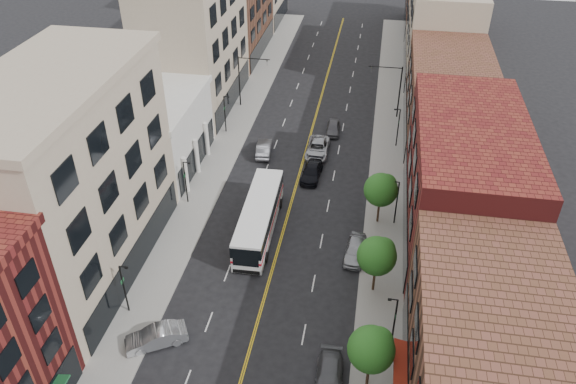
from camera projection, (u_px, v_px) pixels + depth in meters
The scene contains 29 objects.
sidewalk_left at pixel (224, 152), 69.35m from camera, with size 4.00×110.00×0.15m, color gray.
sidewalk_right at pixel (387, 166), 66.58m from camera, with size 4.00×110.00×0.15m, color gray.
bldg_l_tanoffice at pixel (69, 185), 47.41m from camera, with size 10.00×22.00×18.00m, color tan.
bldg_l_white at pixel (154, 135), 64.84m from camera, with size 10.00×14.00×8.00m, color silver.
bldg_l_far_a at pixel (194, 42), 75.74m from camera, with size 10.00×20.00×18.00m, color tan.
bldg_l_far_b at pixel (232, 9), 92.78m from camera, with size 10.00×20.00×15.00m, color brown.
bldg_r_mid at pixel (464, 181), 53.33m from camera, with size 10.00×22.00×12.00m, color #5C1818.
bldg_r_far_a at pixel (449, 97), 70.90m from camera, with size 10.00×20.00×10.00m, color brown.
bldg_r_far_b at pixel (442, 27), 86.75m from camera, with size 10.00×22.00×14.00m, color tan.
bldg_r_far_c at pixel (435, 0), 103.79m from camera, with size 10.00×18.00×11.00m, color brown.
tree_r_1 at pixel (372, 348), 39.32m from camera, with size 3.40×3.40×5.59m.
tree_r_2 at pixel (378, 255), 47.42m from camera, with size 3.40×3.40×5.59m.
tree_r_3 at pixel (382, 189), 55.51m from camera, with size 3.40×3.40×5.59m.
lamp_l_1 at pixel (124, 286), 45.97m from camera, with size 0.81×0.55×5.05m.
lamp_l_2 at pixel (186, 180), 58.92m from camera, with size 0.81×0.55×5.05m.
lamp_l_3 at pixel (225, 112), 71.87m from camera, with size 0.81×0.55×5.05m.
lamp_r_1 at pixel (394, 320), 42.95m from camera, with size 0.81×0.55×5.05m.
lamp_r_2 at pixel (396, 200), 55.90m from camera, with size 0.81×0.55×5.05m.
lamp_r_3 at pixel (398, 125), 68.85m from camera, with size 0.81×0.55×5.05m.
signal_mast_left at pixel (244, 75), 77.30m from camera, with size 4.49×0.18×7.20m.
signal_mast_right at pixel (395, 86), 74.46m from camera, with size 4.49×0.18×7.20m.
city_bus at pixel (259, 216), 55.43m from camera, with size 3.41×13.13×3.36m.
car_angle_b at pixel (156, 337), 44.36m from camera, with size 1.70×4.89×1.61m, color #B3B6BB.
car_parked_mid at pixel (329, 377), 41.35m from camera, with size 2.01×4.95×1.44m, color #4F4F54.
car_parked_far at pixel (355, 250), 53.01m from camera, with size 1.90×4.72×1.61m, color #98999F.
car_lane_behind at pixel (264, 148), 68.60m from camera, with size 1.65×4.74×1.56m, color #535459.
car_lane_a at pixel (312, 172), 64.32m from camera, with size 2.06×5.06×1.47m, color black.
car_lane_b at pixel (318, 148), 68.59m from camera, with size 2.68×5.82×1.62m, color #A9ABB1.
car_lane_c at pixel (333, 128), 73.03m from camera, with size 1.71×4.25×1.45m, color #4C4B50.
Camera 1 is at (7.92, -22.59, 35.56)m, focal length 35.00 mm.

